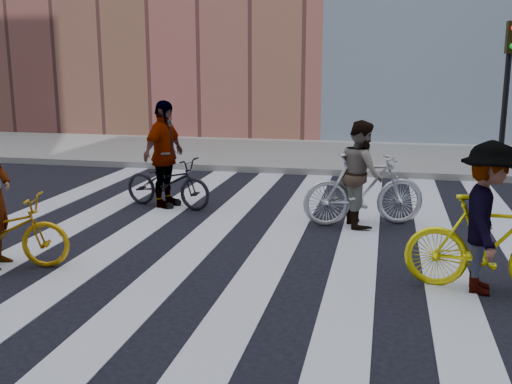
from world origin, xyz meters
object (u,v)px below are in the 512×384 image
(traffic_signal, at_px, (508,73))
(rider_right, at_px, (487,218))
(bike_yellow_right, at_px, (490,245))
(bike_dark_rear, at_px, (168,182))
(rider_rear, at_px, (164,155))
(rider_mid, at_px, (361,174))
(bike_silver_mid, at_px, (364,190))

(traffic_signal, height_order, rider_right, traffic_signal)
(bike_yellow_right, xyz_separation_m, bike_dark_rear, (-4.87, 3.01, -0.10))
(rider_rear, bearing_deg, rider_mid, -85.75)
(bike_yellow_right, bearing_deg, rider_rear, 65.03)
(traffic_signal, relative_size, bike_silver_mid, 1.74)
(bike_yellow_right, distance_m, rider_rear, 5.78)
(bike_dark_rear, height_order, rider_right, rider_right)
(bike_yellow_right, distance_m, rider_mid, 2.94)
(bike_yellow_right, bearing_deg, traffic_signal, -4.00)
(rider_right, height_order, rider_rear, rider_rear)
(bike_yellow_right, xyz_separation_m, rider_rear, (-4.92, 3.01, 0.39))
(bike_silver_mid, bearing_deg, rider_right, -169.13)
(rider_mid, height_order, rider_right, rider_right)
(rider_rear, bearing_deg, traffic_signal, -45.46)
(rider_right, bearing_deg, rider_rear, 64.77)
(bike_silver_mid, bearing_deg, bike_yellow_right, -168.27)
(bike_dark_rear, distance_m, rider_mid, 3.42)
(bike_silver_mid, distance_m, bike_dark_rear, 3.45)
(bike_yellow_right, relative_size, rider_rear, 0.97)
(bike_silver_mid, distance_m, bike_yellow_right, 2.91)
(bike_silver_mid, bearing_deg, traffic_signal, -50.60)
(rider_mid, bearing_deg, bike_yellow_right, -167.43)
(traffic_signal, xyz_separation_m, rider_rear, (-6.19, -3.86, -1.34))
(traffic_signal, distance_m, rider_rear, 7.42)
(traffic_signal, xyz_separation_m, rider_right, (-1.32, -6.87, -1.44))
(bike_silver_mid, relative_size, rider_rear, 1.02)
(bike_silver_mid, height_order, rider_mid, rider_mid)
(bike_silver_mid, distance_m, rider_rear, 3.51)
(bike_yellow_right, bearing_deg, bike_dark_rear, 64.77)
(rider_mid, distance_m, rider_rear, 3.45)
(rider_right, bearing_deg, bike_silver_mid, 35.86)
(rider_mid, bearing_deg, traffic_signal, -51.07)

